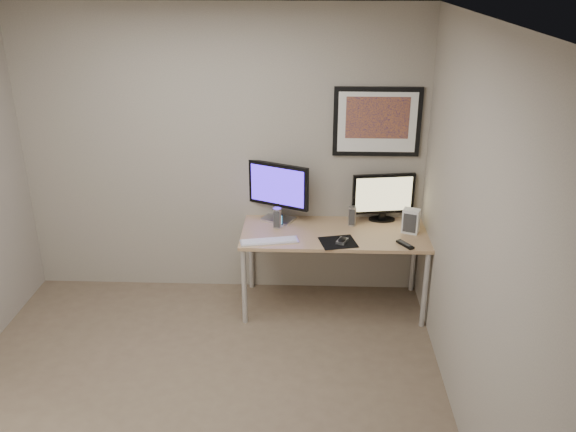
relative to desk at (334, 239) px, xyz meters
name	(u,v)px	position (x,y,z in m)	size (l,w,h in m)	color
floor	(197,401)	(-1.00, -1.35, -0.66)	(3.60, 3.60, 0.00)	brown
room	(194,161)	(-1.00, -0.90, 0.98)	(3.60, 3.60, 3.60)	white
desk	(334,239)	(0.00, 0.00, 0.00)	(1.60, 0.70, 0.73)	#996B4A
framed_art	(377,122)	(0.35, 0.33, 0.96)	(0.75, 0.04, 0.60)	black
monitor_large	(278,189)	(-0.50, 0.24, 0.36)	(0.55, 0.28, 0.53)	#B6B6BB
monitor_tv	(383,196)	(0.44, 0.27, 0.30)	(0.56, 0.16, 0.44)	black
speaker_left	(277,218)	(-0.50, 0.08, 0.16)	(0.07, 0.07, 0.18)	#B6B6BB
speaker_right	(352,216)	(0.16, 0.16, 0.15)	(0.07, 0.07, 0.17)	#B6B6BB
phone_dock	(280,220)	(-0.48, 0.11, 0.12)	(0.05, 0.05, 0.12)	black
keyboard	(269,241)	(-0.55, -0.22, 0.07)	(0.48, 0.13, 0.02)	silver
mousepad	(338,242)	(0.03, -0.21, 0.07)	(0.29, 0.26, 0.00)	black
mouse	(342,240)	(0.06, -0.21, 0.09)	(0.07, 0.12, 0.04)	black
remote	(405,244)	(0.57, -0.25, 0.08)	(0.05, 0.18, 0.02)	black
fan_unit	(411,221)	(0.65, 0.02, 0.17)	(0.14, 0.10, 0.21)	silver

